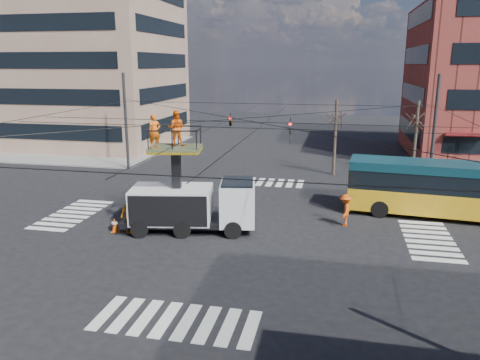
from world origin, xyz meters
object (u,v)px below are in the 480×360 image
Objects in this scene: utility_truck at (192,193)px; traffic_cone at (115,225)px; city_bus at (461,189)px; flagger at (345,210)px; worker_ground at (129,214)px.

traffic_cone is at bearing -174.47° from utility_truck.
flagger is at bearing -151.65° from city_bus.
worker_ground is at bearing 5.96° from traffic_cone.
traffic_cone is 0.43× the size of flagger.
traffic_cone is at bearing 109.99° from worker_ground.
worker_ground is at bearing -172.16° from utility_truck.
traffic_cone is (-18.40, -6.17, -1.34)m from city_bus.
utility_truck is 3.52m from worker_ground.
utility_truck is 0.57× the size of city_bus.
worker_ground reaches higher than flagger.
worker_ground reaches higher than traffic_cone.
city_bus is at bearing 9.04° from utility_truck.
worker_ground is (0.79, 0.08, 0.63)m from traffic_cone.
city_bus is at bearing 18.55° from traffic_cone.
city_bus is 18.65m from worker_ground.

